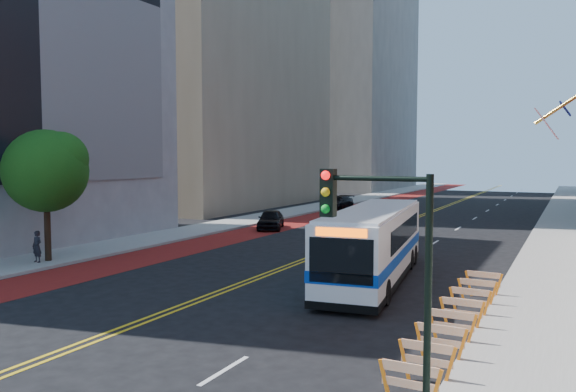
% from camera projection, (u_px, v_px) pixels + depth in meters
% --- Properties ---
extents(ground, '(160.00, 160.00, 0.00)m').
position_uv_depth(ground, '(135.00, 324.00, 18.31)').
color(ground, black).
rests_on(ground, ground).
extents(sidewalk_left, '(4.00, 140.00, 0.15)m').
position_uv_depth(sidewalk_left, '(266.00, 217.00, 50.39)').
color(sidewalk_left, gray).
rests_on(sidewalk_left, ground).
extents(sidewalk_right, '(4.00, 140.00, 0.15)m').
position_uv_depth(sidewalk_right, '(563.00, 233.00, 39.46)').
color(sidewalk_right, gray).
rests_on(sidewalk_right, ground).
extents(bus_lane_paint, '(3.60, 140.00, 0.01)m').
position_uv_depth(bus_lane_paint, '(305.00, 220.00, 48.62)').
color(bus_lane_paint, maroon).
rests_on(bus_lane_paint, ground).
extents(center_line_inner, '(0.14, 140.00, 0.01)m').
position_uv_depth(center_line_inner, '(394.00, 225.00, 45.01)').
color(center_line_inner, gold).
rests_on(center_line_inner, ground).
extents(center_line_outer, '(0.14, 140.00, 0.01)m').
position_uv_depth(center_line_outer, '(399.00, 225.00, 44.85)').
color(center_line_outer, gold).
rests_on(center_line_outer, ground).
extents(lane_dashes, '(0.14, 98.20, 0.01)m').
position_uv_depth(lane_dashes, '(475.00, 218.00, 49.85)').
color(lane_dashes, silver).
rests_on(lane_dashes, ground).
extents(construction_barriers, '(1.42, 10.91, 1.00)m').
position_uv_depth(construction_barriers, '(457.00, 316.00, 16.93)').
color(construction_barriers, orange).
rests_on(construction_barriers, ground).
extents(street_tree, '(4.20, 4.20, 6.70)m').
position_uv_depth(street_tree, '(47.00, 168.00, 28.45)').
color(street_tree, black).
rests_on(street_tree, sidewalk_left).
extents(traffic_signal, '(2.21, 0.34, 5.07)m').
position_uv_depth(traffic_signal, '(382.00, 249.00, 10.64)').
color(traffic_signal, black).
rests_on(traffic_signal, sidewalk_right).
extents(transit_bus, '(4.11, 11.96, 3.22)m').
position_uv_depth(transit_bus, '(374.00, 243.00, 24.55)').
color(transit_bus, silver).
rests_on(transit_bus, ground).
extents(car_a, '(3.24, 4.67, 1.48)m').
position_uv_depth(car_a, '(271.00, 219.00, 42.46)').
color(car_a, black).
rests_on(car_a, ground).
extents(car_b, '(1.59, 4.33, 1.42)m').
position_uv_depth(car_b, '(375.00, 210.00, 49.74)').
color(car_b, black).
rests_on(car_b, ground).
extents(car_c, '(2.20, 4.88, 1.39)m').
position_uv_depth(car_c, '(338.00, 203.00, 58.44)').
color(car_c, black).
rests_on(car_c, ground).
extents(pedestrian, '(0.59, 0.40, 1.60)m').
position_uv_depth(pedestrian, '(37.00, 247.00, 28.23)').
color(pedestrian, black).
rests_on(pedestrian, sidewalk_left).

